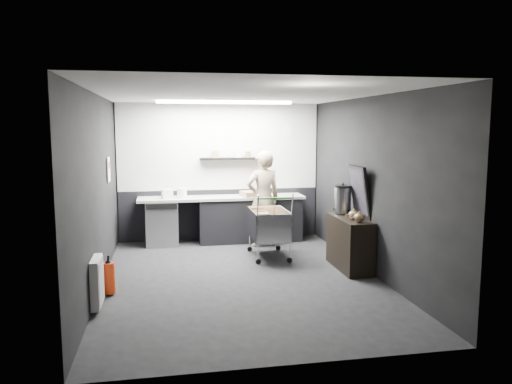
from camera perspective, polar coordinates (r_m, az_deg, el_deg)
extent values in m
plane|color=black|center=(7.52, -1.69, -9.89)|extent=(5.50, 5.50, 0.00)
plane|color=white|center=(7.19, -1.77, 11.11)|extent=(5.50, 5.50, 0.00)
plane|color=black|center=(9.94, -4.17, 2.31)|extent=(5.50, 0.00, 5.50)
plane|color=black|center=(4.57, 3.60, -3.85)|extent=(5.50, 0.00, 5.50)
plane|color=black|center=(7.20, -17.65, -0.01)|extent=(0.00, 5.50, 5.50)
plane|color=black|center=(7.79, 12.97, 0.70)|extent=(0.00, 5.50, 5.50)
cube|color=silver|center=(9.89, -4.19, 5.18)|extent=(3.95, 0.02, 1.70)
cube|color=black|center=(10.04, -4.11, -2.54)|extent=(3.95, 0.02, 1.00)
cube|color=black|center=(9.82, -2.94, 3.83)|extent=(1.20, 0.22, 0.04)
cylinder|color=white|center=(10.12, 3.76, 6.94)|extent=(0.20, 0.03, 0.20)
cube|color=white|center=(8.47, -16.51, 2.47)|extent=(0.02, 0.30, 0.40)
cube|color=red|center=(8.46, -16.49, 2.94)|extent=(0.02, 0.22, 0.10)
cube|color=white|center=(6.53, -17.74, -9.76)|extent=(0.10, 0.50, 0.60)
cube|color=white|center=(9.02, -3.60, 10.18)|extent=(2.40, 0.20, 0.04)
cube|color=black|center=(9.82, -0.71, -3.18)|extent=(2.00, 0.56, 0.85)
cube|color=#A6A6A1|center=(9.67, -3.93, -0.67)|extent=(3.20, 0.60, 0.05)
cube|color=#9EA0A5|center=(9.68, -10.69, -3.47)|extent=(0.60, 0.58, 0.85)
cube|color=black|center=(9.33, -10.74, -1.68)|extent=(0.56, 0.02, 0.10)
imported|color=beige|center=(9.34, 0.83, -0.78)|extent=(0.72, 0.53, 1.80)
cube|color=silver|center=(8.65, 1.46, -5.24)|extent=(0.61, 0.94, 0.02)
cube|color=silver|center=(8.54, -0.46, -3.76)|extent=(0.03, 0.94, 0.50)
cube|color=silver|center=(8.66, 3.37, -3.61)|extent=(0.03, 0.94, 0.50)
cube|color=silver|center=(8.16, 2.14, -4.30)|extent=(0.61, 0.02, 0.50)
cube|color=silver|center=(9.04, 0.86, -3.13)|extent=(0.61, 0.02, 0.50)
cylinder|color=silver|center=(8.22, 0.28, -7.00)|extent=(0.02, 0.02, 0.33)
cylinder|color=silver|center=(8.34, 3.86, -6.82)|extent=(0.02, 0.02, 0.33)
cylinder|color=silver|center=(9.04, -0.75, -5.66)|extent=(0.02, 0.02, 0.33)
cylinder|color=silver|center=(9.14, 2.52, -5.52)|extent=(0.02, 0.02, 0.33)
cylinder|color=#258A27|center=(8.01, 2.26, -0.72)|extent=(0.61, 0.04, 0.03)
cube|color=brown|center=(8.68, 0.46, -3.69)|extent=(0.27, 0.33, 0.42)
cube|color=brown|center=(8.51, 2.67, -4.07)|extent=(0.24, 0.31, 0.37)
cylinder|color=black|center=(8.26, 0.28, -7.96)|extent=(0.09, 0.03, 0.09)
cylinder|color=black|center=(9.08, -0.74, -6.54)|extent=(0.09, 0.03, 0.09)
cylinder|color=black|center=(8.37, 3.85, -7.77)|extent=(0.09, 0.03, 0.09)
cylinder|color=black|center=(9.18, 2.52, -6.39)|extent=(0.09, 0.03, 0.09)
cube|color=black|center=(8.07, 10.66, -5.79)|extent=(0.41, 1.09, 0.82)
cylinder|color=silver|center=(8.29, 9.86, -0.93)|extent=(0.27, 0.27, 0.42)
cylinder|color=black|center=(8.26, 9.90, 0.64)|extent=(0.27, 0.27, 0.04)
sphere|color=black|center=(8.25, 9.90, 0.89)|extent=(0.05, 0.05, 0.05)
ellipsoid|color=brown|center=(7.85, 11.11, -2.57)|extent=(0.16, 0.16, 0.13)
ellipsoid|color=brown|center=(7.64, 11.74, -2.86)|extent=(0.16, 0.16, 0.13)
cube|color=black|center=(8.03, 11.79, 0.07)|extent=(0.19, 0.64, 0.82)
cube|color=black|center=(8.02, 11.62, 0.06)|extent=(0.13, 0.55, 0.70)
cylinder|color=red|center=(7.05, -16.44, -9.40)|extent=(0.16, 0.16, 0.42)
cone|color=black|center=(6.98, -16.51, -7.55)|extent=(0.10, 0.10, 0.06)
cylinder|color=black|center=(6.97, -16.52, -7.22)|extent=(0.03, 0.03, 0.06)
cube|color=olive|center=(9.71, -0.18, -0.18)|extent=(0.56, 0.47, 0.10)
cylinder|color=white|center=(9.60, -8.46, -0.09)|extent=(0.18, 0.18, 0.18)
cube|color=white|center=(9.54, -10.12, -0.20)|extent=(0.22, 0.19, 0.17)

